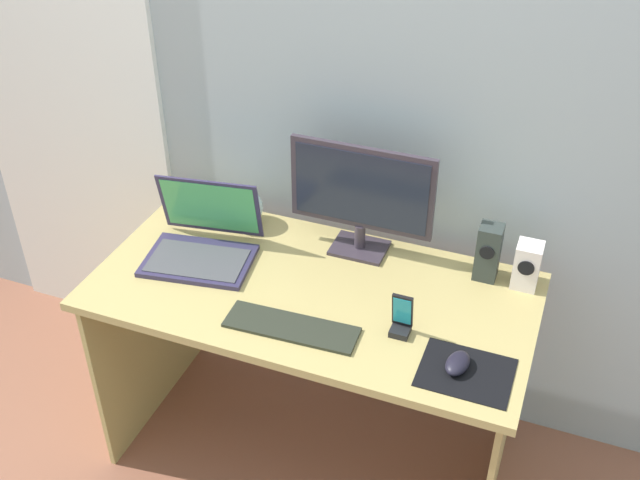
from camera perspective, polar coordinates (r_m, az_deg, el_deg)
ground_plane at (r=2.87m, az=-0.53°, el=-15.43°), size 8.00×8.00×0.00m
wall_back at (r=2.44m, az=3.12°, el=11.64°), size 6.00×0.04×2.50m
door_left at (r=3.03m, az=-18.50°, el=9.75°), size 0.82×0.02×2.02m
desk at (r=2.45m, az=-0.60°, el=-6.57°), size 1.37×0.69×0.75m
monitor at (r=2.39m, az=3.12°, el=3.38°), size 0.47×0.14×0.38m
speaker_right at (r=2.40m, az=15.33°, el=-1.85°), size 0.08×0.08×0.15m
speaker_near_monitor at (r=2.39m, az=12.56°, el=-0.89°), size 0.07×0.08×0.19m
laptop at (r=2.49m, az=-8.84°, el=-0.16°), size 0.38×0.34×0.24m
fishbowl at (r=2.61m, az=-5.83°, el=2.46°), size 0.14×0.14×0.14m
keyboard_external at (r=2.20m, az=-2.17°, el=-6.58°), size 0.40×0.13×0.01m
mousepad at (r=2.11m, az=10.93°, el=-9.77°), size 0.25×0.20×0.00m
mouse at (r=2.10m, az=10.33°, el=-9.12°), size 0.07×0.11×0.04m
phone_in_dock at (r=2.17m, az=6.15°, el=-5.99°), size 0.06×0.06×0.14m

